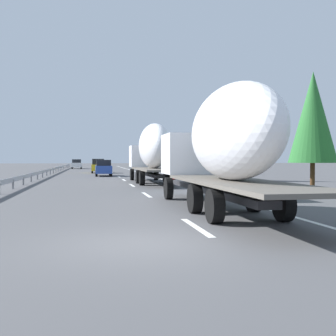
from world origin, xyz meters
TOP-DOWN VIEW (x-y plane):
  - ground_plane at (40.00, 0.00)m, footprint 260.00×260.00m
  - lane_stripe_0 at (2.00, -1.80)m, footprint 3.20×0.20m
  - lane_stripe_1 at (12.68, -1.80)m, footprint 3.20×0.20m
  - lane_stripe_2 at (20.71, -1.80)m, footprint 3.20×0.20m
  - lane_stripe_3 at (28.28, -1.80)m, footprint 3.20×0.20m
  - lane_stripe_4 at (35.32, -1.80)m, footprint 3.20×0.20m
  - lane_stripe_5 at (51.18, -1.80)m, footprint 3.20×0.20m
  - lane_stripe_6 at (65.99, -1.80)m, footprint 3.20×0.20m
  - lane_stripe_7 at (77.26, -1.80)m, footprint 3.20×0.20m
  - lane_stripe_8 at (81.31, -1.80)m, footprint 3.20×0.20m
  - edge_line_right at (45.00, -5.50)m, footprint 110.00×0.20m
  - truck_lead at (23.14, -3.60)m, footprint 13.85×2.55m
  - truck_trailing at (5.24, -3.60)m, footprint 14.12×2.55m
  - car_yellow_coupe at (47.71, 0.21)m, footprint 4.46×1.75m
  - car_blue_sedan at (37.43, -0.23)m, footprint 4.60×1.77m
  - car_white_van at (72.77, 3.85)m, footprint 4.60×1.88m
  - road_sign at (43.96, -6.70)m, footprint 0.10×0.90m
  - tree_0 at (11.62, -10.80)m, footprint 2.63×2.63m
  - tree_1 at (24.93, -12.20)m, footprint 2.66×2.66m
  - tree_2 at (82.41, -12.10)m, footprint 2.45×2.45m
  - tree_3 at (41.65, -12.00)m, footprint 3.33×3.33m
  - tree_4 at (86.86, -10.25)m, footprint 3.64×3.64m
  - guardrail_median at (43.00, 6.00)m, footprint 94.00×0.10m

SIDE VIEW (x-z plane):
  - ground_plane at x=40.00m, z-range 0.00..0.00m
  - lane_stripe_0 at x=2.00m, z-range 0.00..0.01m
  - lane_stripe_1 at x=12.68m, z-range 0.00..0.01m
  - lane_stripe_2 at x=20.71m, z-range 0.00..0.01m
  - lane_stripe_3 at x=28.28m, z-range 0.00..0.01m
  - lane_stripe_4 at x=35.32m, z-range 0.00..0.01m
  - lane_stripe_5 at x=51.18m, z-range 0.00..0.01m
  - lane_stripe_6 at x=65.99m, z-range 0.00..0.01m
  - lane_stripe_7 at x=77.26m, z-range 0.00..0.01m
  - lane_stripe_8 at x=81.31m, z-range 0.00..0.01m
  - edge_line_right at x=45.00m, z-range 0.00..0.01m
  - guardrail_median at x=43.00m, z-range 0.20..0.96m
  - car_blue_sedan at x=37.43m, z-range 0.02..1.82m
  - car_white_van at x=72.77m, z-range 0.02..1.82m
  - car_yellow_coupe at x=47.71m, z-range 0.00..1.91m
  - road_sign at x=43.96m, z-range 0.58..3.60m
  - truck_trailing at x=5.24m, z-range 0.29..4.72m
  - truck_lead at x=23.14m, z-range 0.27..4.85m
  - tree_1 at x=24.93m, z-range 0.66..6.21m
  - tree_4 at x=86.86m, z-range 0.69..6.67m
  - tree_3 at x=41.65m, z-range 0.87..7.03m
  - tree_0 at x=11.62m, z-range 0.84..7.52m
  - tree_2 at x=82.41m, z-range 0.76..7.86m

